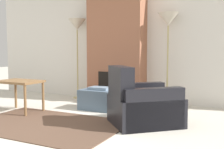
{
  "coord_description": "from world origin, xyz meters",
  "views": [
    {
      "loc": [
        2.59,
        -2.74,
        1.1
      ],
      "look_at": [
        0.0,
        2.44,
        0.6
      ],
      "focal_mm": 45.0,
      "sensor_mm": 36.0,
      "label": 1
    }
  ],
  "objects_px": {
    "ottoman": "(100,99)",
    "armchair": "(141,107)",
    "floor_lamp_right": "(168,22)",
    "floor_lamp_left": "(77,27)",
    "side_table": "(20,85)"
  },
  "relations": [
    {
      "from": "ottoman",
      "to": "side_table",
      "type": "xyz_separation_m",
      "value": [
        -1.17,
        -0.82,
        0.29
      ]
    },
    {
      "from": "armchair",
      "to": "floor_lamp_left",
      "type": "bearing_deg",
      "value": 11.57
    },
    {
      "from": "ottoman",
      "to": "floor_lamp_right",
      "type": "distance_m",
      "value": 1.98
    },
    {
      "from": "armchair",
      "to": "floor_lamp_right",
      "type": "height_order",
      "value": "floor_lamp_right"
    },
    {
      "from": "armchair",
      "to": "floor_lamp_left",
      "type": "distance_m",
      "value": 2.98
    },
    {
      "from": "ottoman",
      "to": "floor_lamp_left",
      "type": "bearing_deg",
      "value": 140.57
    },
    {
      "from": "armchair",
      "to": "floor_lamp_right",
      "type": "xyz_separation_m",
      "value": [
        -0.04,
        1.57,
        1.36
      ]
    },
    {
      "from": "armchair",
      "to": "floor_lamp_right",
      "type": "distance_m",
      "value": 2.08
    },
    {
      "from": "ottoman",
      "to": "side_table",
      "type": "bearing_deg",
      "value": -145.06
    },
    {
      "from": "floor_lamp_right",
      "to": "armchair",
      "type": "bearing_deg",
      "value": -88.63
    },
    {
      "from": "armchair",
      "to": "floor_lamp_right",
      "type": "bearing_deg",
      "value": -40.8
    },
    {
      "from": "armchair",
      "to": "side_table",
      "type": "bearing_deg",
      "value": 51.24
    },
    {
      "from": "side_table",
      "to": "floor_lamp_right",
      "type": "relative_size",
      "value": 0.41
    },
    {
      "from": "ottoman",
      "to": "armchair",
      "type": "relative_size",
      "value": 0.56
    },
    {
      "from": "armchair",
      "to": "ottoman",
      "type": "bearing_deg",
      "value": 15.03
    }
  ]
}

